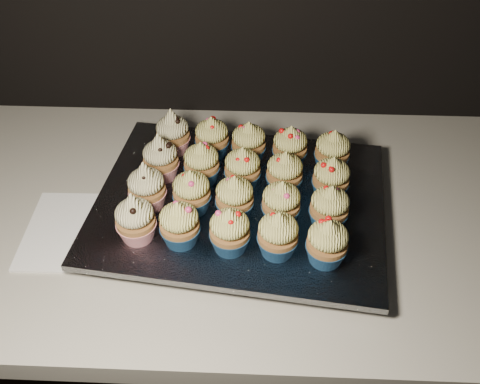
# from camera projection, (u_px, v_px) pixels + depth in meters

# --- Properties ---
(cabinet) EXTENTS (2.40, 0.60, 0.86)m
(cabinet) POSITION_uv_depth(u_px,v_px,m) (212.00, 347.00, 1.27)
(cabinet) COLOR black
(cabinet) RESTS_ON ground
(worktop) EXTENTS (2.44, 0.64, 0.04)m
(worktop) POSITION_uv_depth(u_px,v_px,m) (203.00, 214.00, 0.97)
(worktop) COLOR silver
(worktop) RESTS_ON cabinet
(napkin) EXTENTS (0.18, 0.18, 0.00)m
(napkin) POSITION_uv_depth(u_px,v_px,m) (80.00, 231.00, 0.90)
(napkin) COLOR white
(napkin) RESTS_ON worktop
(baking_tray) EXTENTS (0.49, 0.39, 0.02)m
(baking_tray) POSITION_uv_depth(u_px,v_px,m) (240.00, 208.00, 0.93)
(baking_tray) COLOR black
(baking_tray) RESTS_ON worktop
(foil_lining) EXTENTS (0.53, 0.44, 0.01)m
(foil_lining) POSITION_uv_depth(u_px,v_px,m) (240.00, 201.00, 0.92)
(foil_lining) COLOR silver
(foil_lining) RESTS_ON baking_tray
(cupcake_0) EXTENTS (0.06, 0.06, 0.10)m
(cupcake_0) POSITION_uv_depth(u_px,v_px,m) (135.00, 219.00, 0.82)
(cupcake_0) COLOR red
(cupcake_0) RESTS_ON foil_lining
(cupcake_1) EXTENTS (0.06, 0.06, 0.08)m
(cupcake_1) POSITION_uv_depth(u_px,v_px,m) (179.00, 224.00, 0.82)
(cupcake_1) COLOR navy
(cupcake_1) RESTS_ON foil_lining
(cupcake_2) EXTENTS (0.06, 0.06, 0.08)m
(cupcake_2) POSITION_uv_depth(u_px,v_px,m) (230.00, 231.00, 0.81)
(cupcake_2) COLOR navy
(cupcake_2) RESTS_ON foil_lining
(cupcake_3) EXTENTS (0.06, 0.06, 0.08)m
(cupcake_3) POSITION_uv_depth(u_px,v_px,m) (278.00, 235.00, 0.80)
(cupcake_3) COLOR navy
(cupcake_3) RESTS_ON foil_lining
(cupcake_4) EXTENTS (0.06, 0.06, 0.08)m
(cupcake_4) POSITION_uv_depth(u_px,v_px,m) (327.00, 243.00, 0.79)
(cupcake_4) COLOR navy
(cupcake_4) RESTS_ON foil_lining
(cupcake_5) EXTENTS (0.06, 0.06, 0.10)m
(cupcake_5) POSITION_uv_depth(u_px,v_px,m) (147.00, 187.00, 0.88)
(cupcake_5) COLOR red
(cupcake_5) RESTS_ON foil_lining
(cupcake_6) EXTENTS (0.06, 0.06, 0.08)m
(cupcake_6) POSITION_uv_depth(u_px,v_px,m) (192.00, 192.00, 0.87)
(cupcake_6) COLOR navy
(cupcake_6) RESTS_ON foil_lining
(cupcake_7) EXTENTS (0.06, 0.06, 0.08)m
(cupcake_7) POSITION_uv_depth(u_px,v_px,m) (235.00, 198.00, 0.86)
(cupcake_7) COLOR navy
(cupcake_7) RESTS_ON foil_lining
(cupcake_8) EXTENTS (0.06, 0.06, 0.08)m
(cupcake_8) POSITION_uv_depth(u_px,v_px,m) (281.00, 203.00, 0.85)
(cupcake_8) COLOR navy
(cupcake_8) RESTS_ON foil_lining
(cupcake_9) EXTENTS (0.06, 0.06, 0.08)m
(cupcake_9) POSITION_uv_depth(u_px,v_px,m) (329.00, 208.00, 0.84)
(cupcake_9) COLOR navy
(cupcake_9) RESTS_ON foil_lining
(cupcake_10) EXTENTS (0.06, 0.06, 0.10)m
(cupcake_10) POSITION_uv_depth(u_px,v_px,m) (161.00, 159.00, 0.93)
(cupcake_10) COLOR red
(cupcake_10) RESTS_ON foil_lining
(cupcake_11) EXTENTS (0.06, 0.06, 0.08)m
(cupcake_11) POSITION_uv_depth(u_px,v_px,m) (202.00, 164.00, 0.93)
(cupcake_11) COLOR navy
(cupcake_11) RESTS_ON foil_lining
(cupcake_12) EXTENTS (0.06, 0.06, 0.08)m
(cupcake_12) POSITION_uv_depth(u_px,v_px,m) (242.00, 169.00, 0.92)
(cupcake_12) COLOR navy
(cupcake_12) RESTS_ON foil_lining
(cupcake_13) EXTENTS (0.06, 0.06, 0.08)m
(cupcake_13) POSITION_uv_depth(u_px,v_px,m) (284.00, 173.00, 0.91)
(cupcake_13) COLOR navy
(cupcake_13) RESTS_ON foil_lining
(cupcake_14) EXTENTS (0.06, 0.06, 0.08)m
(cupcake_14) POSITION_uv_depth(u_px,v_px,m) (331.00, 178.00, 0.90)
(cupcake_14) COLOR navy
(cupcake_14) RESTS_ON foil_lining
(cupcake_15) EXTENTS (0.06, 0.06, 0.10)m
(cupcake_15) POSITION_uv_depth(u_px,v_px,m) (173.00, 133.00, 0.99)
(cupcake_15) COLOR red
(cupcake_15) RESTS_ON foil_lining
(cupcake_16) EXTENTS (0.06, 0.06, 0.08)m
(cupcake_16) POSITION_uv_depth(u_px,v_px,m) (212.00, 138.00, 0.98)
(cupcake_16) COLOR navy
(cupcake_16) RESTS_ON foil_lining
(cupcake_17) EXTENTS (0.06, 0.06, 0.08)m
(cupcake_17) POSITION_uv_depth(u_px,v_px,m) (249.00, 143.00, 0.97)
(cupcake_17) COLOR navy
(cupcake_17) RESTS_ON foil_lining
(cupcake_18) EXTENTS (0.06, 0.06, 0.08)m
(cupcake_18) POSITION_uv_depth(u_px,v_px,m) (290.00, 147.00, 0.96)
(cupcake_18) COLOR navy
(cupcake_18) RESTS_ON foil_lining
(cupcake_19) EXTENTS (0.06, 0.06, 0.08)m
(cupcake_19) POSITION_uv_depth(u_px,v_px,m) (332.00, 151.00, 0.95)
(cupcake_19) COLOR navy
(cupcake_19) RESTS_ON foil_lining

